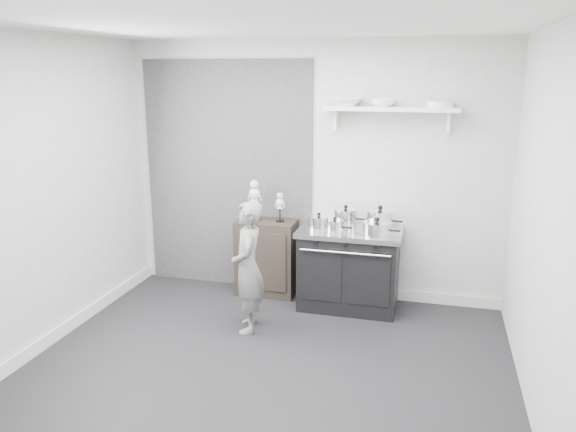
% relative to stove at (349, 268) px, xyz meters
% --- Properties ---
extents(ground, '(4.00, 4.00, 0.00)m').
position_rel_stove_xyz_m(ground, '(-0.46, -1.48, -0.42)').
color(ground, black).
rests_on(ground, ground).
extents(room_shell, '(4.02, 3.62, 2.71)m').
position_rel_stove_xyz_m(room_shell, '(-0.55, -1.33, 1.22)').
color(room_shell, '#AFAFAC').
rests_on(room_shell, ground).
extents(wall_shelf, '(1.30, 0.26, 0.24)m').
position_rel_stove_xyz_m(wall_shelf, '(0.34, 0.20, 1.59)').
color(wall_shelf, white).
rests_on(wall_shelf, room_shell).
extents(stove, '(1.04, 0.65, 0.83)m').
position_rel_stove_xyz_m(stove, '(0.00, 0.00, 0.00)').
color(stove, black).
rests_on(stove, ground).
extents(side_cabinet, '(0.64, 0.37, 0.83)m').
position_rel_stove_xyz_m(side_cabinet, '(-0.92, 0.13, -0.01)').
color(side_cabinet, black).
rests_on(side_cabinet, ground).
extents(child, '(0.41, 0.52, 1.24)m').
position_rel_stove_xyz_m(child, '(-0.83, -0.77, 0.20)').
color(child, slate).
rests_on(child, ground).
extents(pot_front_left, '(0.30, 0.22, 0.18)m').
position_rel_stove_xyz_m(pot_front_left, '(-0.30, -0.10, 0.49)').
color(pot_front_left, white).
rests_on(pot_front_left, stove).
extents(pot_back_left, '(0.33, 0.24, 0.22)m').
position_rel_stove_xyz_m(pot_back_left, '(-0.07, 0.12, 0.50)').
color(pot_back_left, white).
rests_on(pot_back_left, stove).
extents(pot_back_right, '(0.37, 0.28, 0.24)m').
position_rel_stove_xyz_m(pot_back_right, '(0.28, 0.10, 0.51)').
color(pot_back_right, white).
rests_on(pot_back_right, stove).
extents(pot_front_right, '(0.36, 0.28, 0.18)m').
position_rel_stove_xyz_m(pot_front_right, '(0.28, -0.15, 0.48)').
color(pot_front_right, white).
rests_on(pot_front_right, stove).
extents(pot_front_center, '(0.26, 0.18, 0.15)m').
position_rel_stove_xyz_m(pot_front_center, '(-0.14, -0.13, 0.47)').
color(pot_front_center, white).
rests_on(pot_front_center, stove).
extents(skeleton_full, '(0.14, 0.09, 0.50)m').
position_rel_stove_xyz_m(skeleton_full, '(-1.05, 0.13, 0.66)').
color(skeleton_full, beige).
rests_on(skeleton_full, side_cabinet).
extents(skeleton_torso, '(0.10, 0.06, 0.36)m').
position_rel_stove_xyz_m(skeleton_torso, '(-0.77, 0.13, 0.59)').
color(skeleton_torso, beige).
rests_on(skeleton_torso, side_cabinet).
extents(bowl_large, '(0.32, 0.32, 0.08)m').
position_rel_stove_xyz_m(bowl_large, '(-0.11, 0.19, 1.66)').
color(bowl_large, white).
rests_on(bowl_large, wall_shelf).
extents(bowl_small, '(0.24, 0.24, 0.08)m').
position_rel_stove_xyz_m(bowl_small, '(0.26, 0.19, 1.66)').
color(bowl_small, white).
rests_on(bowl_small, wall_shelf).
extents(plate_stack, '(0.26, 0.26, 0.06)m').
position_rel_stove_xyz_m(plate_stack, '(0.80, 0.19, 1.65)').
color(plate_stack, white).
rests_on(plate_stack, wall_shelf).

